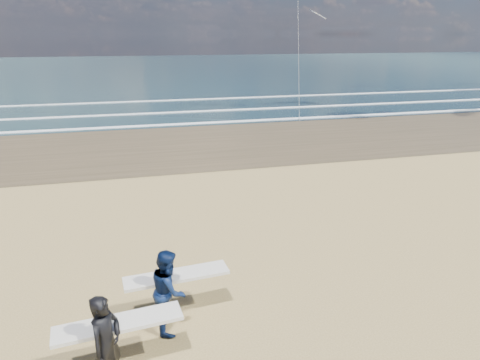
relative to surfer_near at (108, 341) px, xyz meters
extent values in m
cube|color=#493C27|center=(20.18, 17.56, -0.92)|extent=(220.00, 12.00, 0.01)
cube|color=#182D35|center=(20.18, 71.56, -0.92)|extent=(220.00, 100.00, 0.02)
cube|color=white|center=(20.18, 22.36, -0.87)|extent=(220.00, 0.50, 0.05)
cube|color=white|center=(20.18, 27.06, -0.87)|extent=(220.00, 0.50, 0.05)
cube|color=white|center=(20.18, 33.56, -0.87)|extent=(220.00, 0.50, 0.05)
imported|color=black|center=(-0.03, -0.05, -0.02)|extent=(0.73, 0.79, 1.82)
cube|color=silver|center=(0.17, 0.30, 0.10)|extent=(2.24, 0.76, 0.07)
imported|color=#0B1B42|center=(1.13, 1.34, -0.04)|extent=(0.76, 0.93, 1.77)
cube|color=silver|center=(1.33, 1.69, 0.06)|extent=(2.24, 0.72, 0.07)
cube|color=slate|center=(12.18, 21.89, -0.87)|extent=(0.12, 0.12, 0.10)
camera|label=1|loc=(0.70, -6.27, 4.88)|focal=32.00mm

